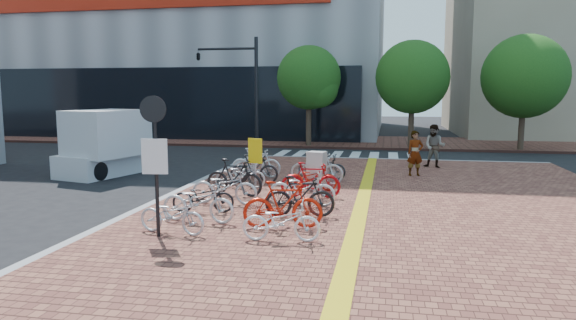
% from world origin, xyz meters
% --- Properties ---
extents(ground, '(120.00, 120.00, 0.00)m').
position_xyz_m(ground, '(0.00, 0.00, 0.00)').
color(ground, black).
rests_on(ground, ground).
extents(sidewalk, '(14.00, 34.00, 0.15)m').
position_xyz_m(sidewalk, '(3.00, -5.00, 0.07)').
color(sidewalk, brown).
rests_on(sidewalk, ground).
extents(tactile_strip, '(0.40, 34.00, 0.01)m').
position_xyz_m(tactile_strip, '(2.00, -5.00, 0.16)').
color(tactile_strip, gold).
rests_on(tactile_strip, sidewalk).
extents(kerb_west, '(0.25, 34.00, 0.15)m').
position_xyz_m(kerb_west, '(-4.00, -5.00, 0.08)').
color(kerb_west, gray).
rests_on(kerb_west, ground).
extents(kerb_north, '(14.00, 0.25, 0.15)m').
position_xyz_m(kerb_north, '(3.00, 12.00, 0.08)').
color(kerb_north, gray).
rests_on(kerb_north, ground).
extents(far_sidewalk, '(70.00, 8.00, 0.15)m').
position_xyz_m(far_sidewalk, '(0.00, 21.00, 0.07)').
color(far_sidewalk, brown).
rests_on(far_sidewalk, ground).
extents(crosswalk, '(7.50, 4.00, 0.01)m').
position_xyz_m(crosswalk, '(0.50, 14.00, 0.01)').
color(crosswalk, silver).
rests_on(crosswalk, ground).
extents(street_trees, '(16.20, 4.60, 6.35)m').
position_xyz_m(street_trees, '(5.04, 17.45, 4.10)').
color(street_trees, '#38281E').
rests_on(street_trees, far_sidewalk).
extents(bike_0, '(1.73, 0.83, 0.87)m').
position_xyz_m(bike_0, '(-2.06, -2.41, 0.58)').
color(bike_0, silver).
rests_on(bike_0, sidewalk).
extents(bike_1, '(1.97, 0.86, 1.01)m').
position_xyz_m(bike_1, '(-1.86, -1.29, 0.65)').
color(bike_1, silver).
rests_on(bike_1, sidewalk).
extents(bike_2, '(1.72, 0.87, 0.86)m').
position_xyz_m(bike_2, '(-2.11, -0.30, 0.58)').
color(bike_2, black).
rests_on(bike_2, sidewalk).
extents(bike_3, '(1.93, 0.70, 1.01)m').
position_xyz_m(bike_3, '(-1.87, 0.80, 0.66)').
color(bike_3, silver).
rests_on(bike_3, sidewalk).
extents(bike_4, '(1.98, 0.89, 1.15)m').
position_xyz_m(bike_4, '(-1.95, 2.01, 0.72)').
color(bike_4, black).
rests_on(bike_4, sidewalk).
extents(bike_5, '(1.72, 0.64, 0.89)m').
position_xyz_m(bike_5, '(-2.14, 3.38, 0.60)').
color(bike_5, silver).
rests_on(bike_5, sidewalk).
extents(bike_6, '(1.75, 0.75, 1.02)m').
position_xyz_m(bike_6, '(-1.90, 4.24, 0.66)').
color(bike_6, black).
rests_on(bike_6, sidewalk).
extents(bike_7, '(1.90, 0.64, 1.13)m').
position_xyz_m(bike_7, '(-2.14, 5.40, 0.71)').
color(bike_7, white).
rests_on(bike_7, sidewalk).
extents(bike_8, '(1.74, 0.76, 0.88)m').
position_xyz_m(bike_8, '(0.48, -2.51, 0.59)').
color(bike_8, white).
rests_on(bike_8, sidewalk).
extents(bike_9, '(1.95, 0.89, 1.13)m').
position_xyz_m(bike_9, '(0.30, -1.46, 0.72)').
color(bike_9, '#B41E0C').
rests_on(bike_9, sidewalk).
extents(bike_10, '(1.85, 0.81, 1.08)m').
position_xyz_m(bike_10, '(0.51, -0.31, 0.69)').
color(bike_10, black).
rests_on(bike_10, sidewalk).
extents(bike_11, '(1.93, 0.73, 1.00)m').
position_xyz_m(bike_11, '(0.34, 1.04, 0.65)').
color(bike_11, silver).
rests_on(bike_11, sidewalk).
extents(bike_12, '(1.86, 0.68, 1.09)m').
position_xyz_m(bike_12, '(0.42, 2.15, 0.70)').
color(bike_12, '#9E0B0F').
rests_on(bike_12, sidewalk).
extents(bike_13, '(1.71, 0.84, 0.86)m').
position_xyz_m(bike_13, '(0.30, 3.25, 0.58)').
color(bike_13, red).
rests_on(bike_13, sidewalk).
extents(bike_14, '(1.95, 0.76, 1.14)m').
position_xyz_m(bike_14, '(0.28, 4.47, 0.72)').
color(bike_14, '#BCBCC1').
rests_on(bike_14, sidewalk).
extents(bike_15, '(1.84, 0.80, 0.94)m').
position_xyz_m(bike_15, '(0.33, 5.51, 0.62)').
color(bike_15, black).
rests_on(bike_15, sidewalk).
extents(pedestrian_a, '(0.73, 0.59, 1.73)m').
position_xyz_m(pedestrian_a, '(3.73, 7.05, 1.02)').
color(pedestrian_a, gray).
rests_on(pedestrian_a, sidewalk).
extents(pedestrian_b, '(1.06, 0.94, 1.84)m').
position_xyz_m(pedestrian_b, '(4.65, 9.39, 1.07)').
color(pedestrian_b, '#535A69').
rests_on(pedestrian_b, sidewalk).
extents(utility_box, '(0.67, 0.56, 1.26)m').
position_xyz_m(utility_box, '(0.42, 3.51, 0.78)').
color(utility_box, silver).
rests_on(utility_box, sidewalk).
extents(yellow_sign, '(0.47, 0.19, 1.78)m').
position_xyz_m(yellow_sign, '(-1.34, 2.23, 1.38)').
color(yellow_sign, '#B7B7BC').
rests_on(yellow_sign, sidewalk).
extents(notice_sign, '(0.58, 0.17, 3.11)m').
position_xyz_m(notice_sign, '(-2.29, -2.69, 2.11)').
color(notice_sign, black).
rests_on(notice_sign, sidewalk).
extents(traffic_light_pole, '(3.10, 1.19, 5.77)m').
position_xyz_m(traffic_light_pole, '(-4.83, 10.85, 4.13)').
color(traffic_light_pole, black).
rests_on(traffic_light_pole, sidewalk).
extents(box_truck, '(3.01, 4.90, 2.64)m').
position_xyz_m(box_truck, '(-8.53, 6.21, 1.24)').
color(box_truck, silver).
rests_on(box_truck, ground).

